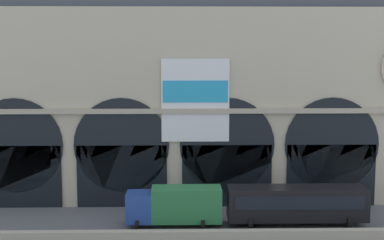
# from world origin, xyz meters

# --- Properties ---
(ground_plane) EXTENTS (200.00, 200.00, 0.00)m
(ground_plane) POSITION_xyz_m (0.00, 0.00, 0.00)
(ground_plane) COLOR slate
(quay_parapet_wall) EXTENTS (90.00, 0.70, 0.96)m
(quay_parapet_wall) POSITION_xyz_m (0.00, -4.82, 0.48)
(quay_parapet_wall) COLOR #B2A891
(quay_parapet_wall) RESTS_ON ground
(station_building) EXTENTS (48.45, 4.80, 22.15)m
(station_building) POSITION_xyz_m (0.03, 7.20, 10.70)
(station_building) COLOR beige
(station_building) RESTS_ON ground
(box_truck_center) EXTENTS (7.50, 2.91, 3.12)m
(box_truck_center) POSITION_xyz_m (0.09, -0.69, 1.70)
(box_truck_center) COLOR #28479E
(box_truck_center) RESTS_ON ground
(bus_mideast) EXTENTS (11.00, 3.25, 3.10)m
(bus_mideast) POSITION_xyz_m (9.77, -0.71, 1.78)
(bus_mideast) COLOR black
(bus_mideast) RESTS_ON ground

